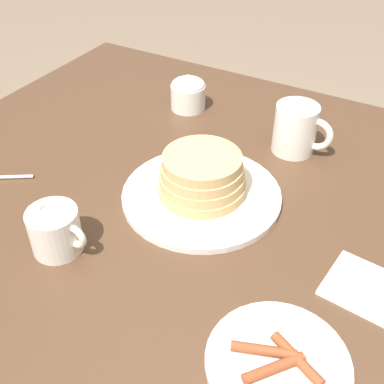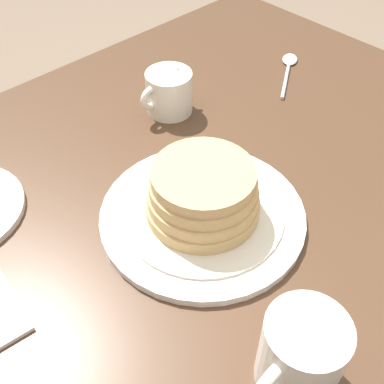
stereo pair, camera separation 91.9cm
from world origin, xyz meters
TOP-DOWN VIEW (x-y plane):
  - dining_table at (0.00, 0.00)m, footprint 1.19×1.00m
  - pancake_plate at (0.01, -0.01)m, footprint 0.29×0.29m
  - coffee_mug at (0.11, 0.22)m, footprint 0.12×0.09m
  - creamer_pitcher at (-0.13, -0.24)m, footprint 0.12×0.08m
  - spoon at (-0.39, -0.18)m, footprint 0.15×0.11m

SIDE VIEW (x-z plane):
  - dining_table at x=0.00m, z-range 0.25..0.97m
  - spoon at x=-0.39m, z-range 0.72..0.73m
  - pancake_plate at x=0.01m, z-range 0.71..0.80m
  - creamer_pitcher at x=-0.13m, z-range 0.72..0.81m
  - coffee_mug at x=0.11m, z-range 0.73..0.83m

